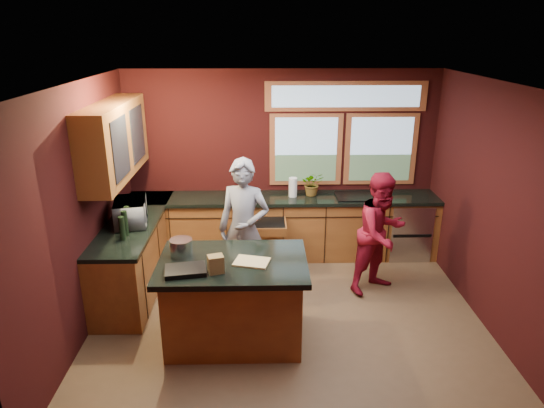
{
  "coord_description": "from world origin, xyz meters",
  "views": [
    {
      "loc": [
        -0.3,
        -4.92,
        3.21
      ],
      "look_at": [
        -0.18,
        0.4,
        1.29
      ],
      "focal_mm": 32.0,
      "sensor_mm": 36.0,
      "label": 1
    }
  ],
  "objects_px": {
    "person_red": "(381,233)",
    "cutting_board": "(252,262)",
    "island": "(234,300)",
    "stock_pot": "(181,247)",
    "person_grey": "(244,229)"
  },
  "relations": [
    {
      "from": "person_red",
      "to": "cutting_board",
      "type": "height_order",
      "value": "person_red"
    },
    {
      "from": "cutting_board",
      "to": "person_red",
      "type": "bearing_deg",
      "value": 34.13
    },
    {
      "from": "island",
      "to": "person_grey",
      "type": "relative_size",
      "value": 0.87
    },
    {
      "from": "cutting_board",
      "to": "island",
      "type": "bearing_deg",
      "value": 165.96
    },
    {
      "from": "person_grey",
      "to": "cutting_board",
      "type": "bearing_deg",
      "value": -67.51
    },
    {
      "from": "person_red",
      "to": "island",
      "type": "bearing_deg",
      "value": 176.91
    },
    {
      "from": "stock_pot",
      "to": "island",
      "type": "bearing_deg",
      "value": -15.26
    },
    {
      "from": "island",
      "to": "person_grey",
      "type": "height_order",
      "value": "person_grey"
    },
    {
      "from": "island",
      "to": "person_red",
      "type": "distance_m",
      "value": 2.11
    },
    {
      "from": "cutting_board",
      "to": "stock_pot",
      "type": "bearing_deg",
      "value": 165.07
    },
    {
      "from": "person_red",
      "to": "cutting_board",
      "type": "bearing_deg",
      "value": -178.87
    },
    {
      "from": "person_red",
      "to": "cutting_board",
      "type": "relative_size",
      "value": 4.51
    },
    {
      "from": "cutting_board",
      "to": "stock_pot",
      "type": "relative_size",
      "value": 1.46
    },
    {
      "from": "island",
      "to": "stock_pot",
      "type": "distance_m",
      "value": 0.8
    },
    {
      "from": "person_red",
      "to": "person_grey",
      "type": "bearing_deg",
      "value": 149.28
    }
  ]
}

